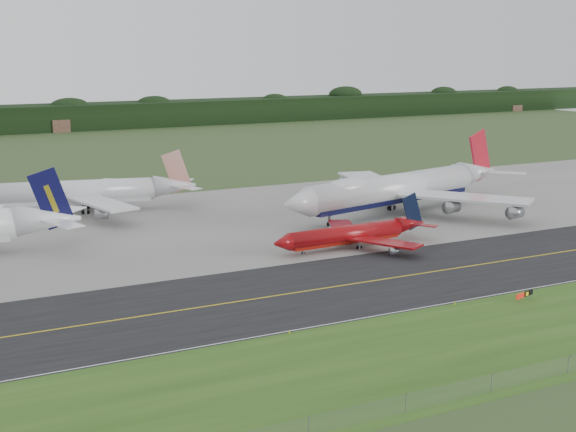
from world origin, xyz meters
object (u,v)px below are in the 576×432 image
at_px(jet_red_737, 354,234).
at_px(taxiway_sign, 524,295).
at_px(jet_star_tail, 84,192).
at_px(jet_ba_747, 399,188).

bearing_deg(jet_red_737, taxiway_sign, -81.92).
distance_m(jet_red_737, jet_star_tail, 71.09).
bearing_deg(taxiway_sign, jet_red_737, 98.08).
relative_size(jet_ba_747, jet_star_tail, 1.32).
distance_m(jet_ba_747, jet_star_tail, 75.51).
xyz_separation_m(jet_ba_747, jet_star_tail, (-66.58, 35.58, -1.38)).
xyz_separation_m(jet_ba_747, jet_red_737, (-26.57, -23.14, -3.52)).
xyz_separation_m(jet_red_737, jet_star_tail, (-40.01, 58.72, 2.14)).
relative_size(jet_ba_747, taxiway_sign, 16.35).
relative_size(jet_red_737, taxiway_sign, 8.14).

